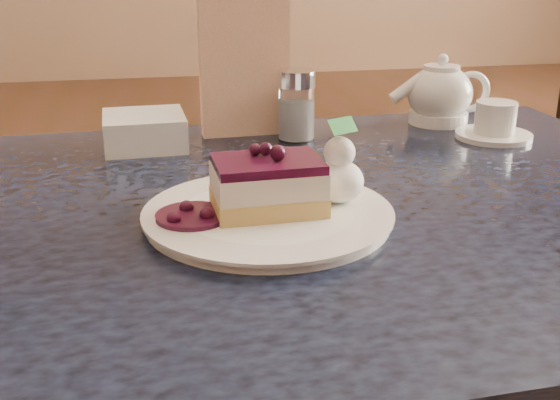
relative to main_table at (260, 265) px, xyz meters
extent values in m
cube|color=#1A213A|center=(0.00, 0.00, 0.06)|extent=(1.21, 0.83, 0.04)
cylinder|color=black|center=(0.51, 0.36, -0.31)|extent=(0.05, 0.05, 0.70)
cylinder|color=white|center=(0.00, -0.05, 0.08)|extent=(0.27, 0.27, 0.01)
cube|color=tan|center=(0.00, -0.05, 0.10)|extent=(0.12, 0.09, 0.02)
cube|color=beige|center=(0.00, -0.05, 0.12)|extent=(0.12, 0.09, 0.03)
cube|color=#33061E|center=(0.00, -0.05, 0.14)|extent=(0.12, 0.08, 0.01)
ellipsoid|color=white|center=(0.08, -0.04, 0.11)|extent=(0.06, 0.06, 0.05)
cylinder|color=#33061E|center=(-0.08, -0.06, 0.09)|extent=(0.08, 0.08, 0.01)
cylinder|color=white|center=(0.41, 0.22, 0.08)|extent=(0.12, 0.12, 0.01)
cylinder|color=white|center=(0.41, 0.22, 0.11)|extent=(0.06, 0.06, 0.05)
ellipsoid|color=white|center=(0.36, 0.33, 0.12)|extent=(0.11, 0.11, 0.09)
cylinder|color=white|center=(0.36, 0.33, 0.17)|extent=(0.06, 0.06, 0.01)
cylinder|color=white|center=(0.28, 0.33, 0.12)|extent=(0.06, 0.02, 0.05)
cube|color=white|center=(0.03, 0.32, 0.18)|extent=(0.14, 0.04, 0.22)
cylinder|color=white|center=(0.10, 0.27, 0.12)|extent=(0.05, 0.05, 0.08)
cylinder|color=silver|center=(0.10, 0.27, 0.17)|extent=(0.06, 0.06, 0.02)
cube|color=white|center=(-0.13, 0.28, 0.10)|extent=(0.12, 0.12, 0.05)
camera|label=1|loc=(-0.12, -0.75, 0.37)|focal=45.00mm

